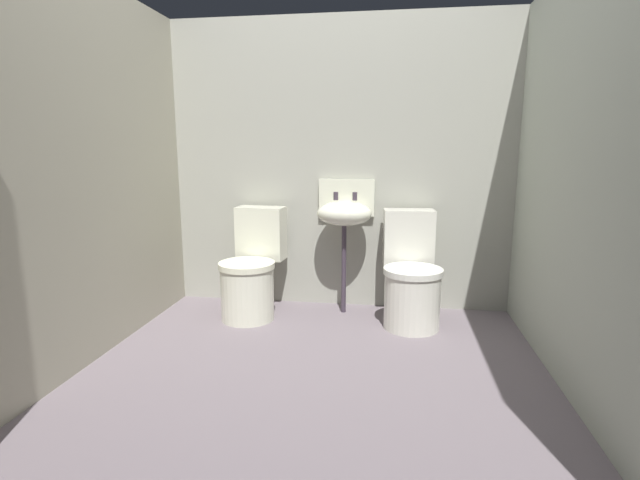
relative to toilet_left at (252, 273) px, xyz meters
name	(u,v)px	position (x,y,z in m)	size (l,w,h in m)	color
ground_plane	(311,387)	(0.60, -0.94, -0.36)	(2.97, 2.98, 0.08)	slate
wall_back	(340,166)	(0.60, 0.40, 0.76)	(2.97, 0.10, 2.17)	#9F9F92
wall_left	(75,173)	(-0.74, -0.84, 0.76)	(0.10, 2.78, 2.17)	#A5A18C
wall_right	(593,177)	(1.93, -0.84, 0.76)	(0.10, 2.78, 2.17)	#9EA595
toilet_left	(252,273)	(0.00, 0.00, 0.00)	(0.44, 0.62, 0.78)	silver
toilet_right	(411,279)	(1.15, 0.00, 0.00)	(0.44, 0.62, 0.78)	silver
sink	(345,212)	(0.66, 0.19, 0.43)	(0.42, 0.35, 0.99)	#3D333F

